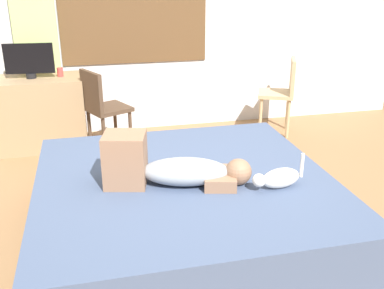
{
  "coord_description": "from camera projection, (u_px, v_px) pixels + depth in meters",
  "views": [
    {
      "loc": [
        -0.64,
        -2.54,
        1.78
      ],
      "look_at": [
        0.03,
        0.29,
        0.63
      ],
      "focal_mm": 41.92,
      "sensor_mm": 36.0,
      "label": 1
    }
  ],
  "objects": [
    {
      "name": "cup",
      "position": [
        60.0,
        72.0,
        4.59
      ],
      "size": [
        0.06,
        0.06,
        0.09
      ],
      "primitive_type": "cylinder",
      "color": "#B23D38",
      "rests_on": "desk"
    },
    {
      "name": "desk",
      "position": [
        41.0,
        113.0,
        4.68
      ],
      "size": [
        0.9,
        0.56,
        0.74
      ],
      "color": "#997A56",
      "rests_on": "ground"
    },
    {
      "name": "chair_spare",
      "position": [
        282.0,
        90.0,
        5.01
      ],
      "size": [
        0.5,
        0.5,
        0.86
      ],
      "color": "tan",
      "rests_on": "ground"
    },
    {
      "name": "person_lying",
      "position": [
        170.0,
        168.0,
        2.85
      ],
      "size": [
        0.94,
        0.45,
        0.34
      ],
      "color": "#8C939E",
      "rests_on": "bed"
    },
    {
      "name": "cat",
      "position": [
        278.0,
        178.0,
        2.82
      ],
      "size": [
        0.36,
        0.14,
        0.21
      ],
      "color": "silver",
      "rests_on": "bed"
    },
    {
      "name": "bed",
      "position": [
        185.0,
        209.0,
        3.07
      ],
      "size": [
        1.99,
        1.96,
        0.48
      ],
      "color": "#997A56",
      "rests_on": "ground"
    },
    {
      "name": "back_wall_with_window",
      "position": [
        141.0,
        1.0,
        4.89
      ],
      "size": [
        6.4,
        0.14,
        2.9
      ],
      "color": "silver",
      "rests_on": "ground"
    },
    {
      "name": "ground_plane",
      "position": [
        198.0,
        244.0,
        3.09
      ],
      "size": [
        16.0,
        16.0,
        0.0
      ],
      "primitive_type": "plane",
      "color": "olive"
    },
    {
      "name": "tv_monitor",
      "position": [
        29.0,
        60.0,
        4.47
      ],
      "size": [
        0.48,
        0.1,
        0.35
      ],
      "color": "black",
      "rests_on": "desk"
    },
    {
      "name": "curtain_left",
      "position": [
        33.0,
        18.0,
        4.6
      ],
      "size": [
        0.44,
        0.06,
        2.6
      ],
      "primitive_type": "cube",
      "color": "#ADCC75",
      "rests_on": "ground"
    },
    {
      "name": "chair_by_desk",
      "position": [
        102.0,
        105.0,
        4.45
      ],
      "size": [
        0.51,
        0.51,
        0.86
      ],
      "color": "#4C3828",
      "rests_on": "ground"
    }
  ]
}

